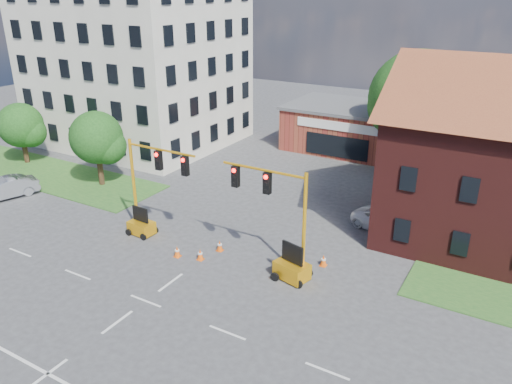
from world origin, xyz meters
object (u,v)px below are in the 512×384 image
pickup_white (388,222)px  trailer_east (292,269)px  signal_mast_west (153,178)px  trailer_west (142,226)px  signal_mast_east (277,207)px

pickup_white → trailer_east: bearing=176.0°
signal_mast_west → trailer_west: signal_mast_west is taller
signal_mast_east → pickup_white: (4.04, 7.97, -3.26)m
signal_mast_west → signal_mast_east: same height
trailer_west → trailer_east: 10.78m
trailer_west → pickup_white: trailer_west is taller
signal_mast_east → pickup_white: 9.51m
pickup_white → trailer_west: bearing=136.6°
trailer_west → pickup_white: (13.64, 8.42, 0.09)m
signal_mast_west → signal_mast_east: 8.71m
signal_mast_west → pickup_white: (12.75, 7.97, -3.26)m
trailer_west → trailer_east: bearing=3.9°
signal_mast_west → trailer_west: size_ratio=3.37×
trailer_west → pickup_white: 16.03m
signal_mast_east → trailer_west: size_ratio=3.37×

